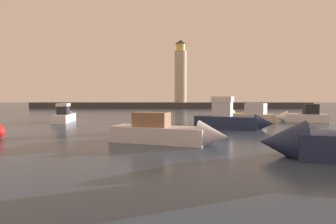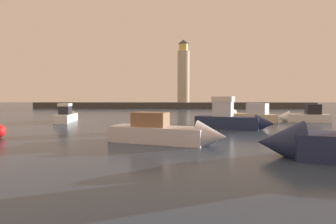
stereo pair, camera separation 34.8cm
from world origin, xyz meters
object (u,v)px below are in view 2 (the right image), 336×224
(motorboat_2, at_px, (172,133))
(motorboat_0, at_px, (247,115))
(motorboat_3, at_px, (301,116))
(motorboat_1, at_px, (234,119))
(motorboat_5, at_px, (68,116))
(lighthouse, at_px, (183,73))

(motorboat_2, bearing_deg, motorboat_0, 59.64)
(motorboat_2, height_order, motorboat_3, motorboat_3)
(motorboat_0, height_order, motorboat_1, motorboat_1)
(motorboat_0, distance_m, motorboat_1, 8.14)
(motorboat_1, bearing_deg, motorboat_5, 159.01)
(motorboat_0, xyz_separation_m, motorboat_2, (-8.98, -15.33, -0.09))
(lighthouse, bearing_deg, motorboat_5, -111.94)
(motorboat_3, bearing_deg, motorboat_0, 176.58)
(motorboat_1, bearing_deg, motorboat_2, -126.26)
(motorboat_1, distance_m, motorboat_2, 9.74)
(motorboat_1, relative_size, motorboat_3, 1.18)
(motorboat_2, bearing_deg, lighthouse, 87.17)
(motorboat_0, height_order, motorboat_2, motorboat_0)
(motorboat_3, relative_size, motorboat_5, 0.97)
(motorboat_3, height_order, motorboat_5, motorboat_5)
(lighthouse, distance_m, motorboat_5, 42.24)
(lighthouse, distance_m, motorboat_1, 46.36)
(motorboat_0, bearing_deg, motorboat_3, -3.42)
(motorboat_2, bearing_deg, motorboat_1, 53.74)
(motorboat_1, xyz_separation_m, motorboat_5, (-18.57, 7.12, -0.21))
(motorboat_1, distance_m, motorboat_3, 11.92)
(motorboat_3, bearing_deg, motorboat_2, -135.72)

